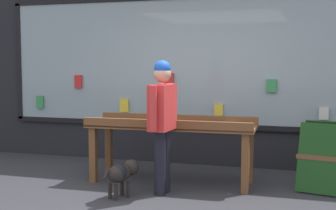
{
  "coord_description": "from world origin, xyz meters",
  "views": [
    {
      "loc": [
        1.76,
        -4.82,
        1.61
      ],
      "look_at": [
        0.01,
        0.91,
        1.07
      ],
      "focal_mm": 50.0,
      "sensor_mm": 36.0,
      "label": 1
    }
  ],
  "objects": [
    {
      "name": "sandwich_board_sign",
      "position": [
        1.98,
        1.37,
        0.44
      ],
      "size": [
        0.74,
        0.85,
        0.85
      ],
      "rotation": [
        0.0,
        0.0,
        -0.22
      ],
      "color": "#193F19",
      "rests_on": "ground_plane"
    },
    {
      "name": "shopfront_facade",
      "position": [
        0.04,
        2.39,
        1.8
      ],
      "size": [
        8.42,
        0.29,
        3.64
      ],
      "color": "black",
      "rests_on": "ground_plane"
    },
    {
      "name": "person_browsing",
      "position": [
        0.04,
        0.57,
        0.95
      ],
      "size": [
        0.25,
        0.65,
        1.64
      ],
      "rotation": [
        0.0,
        0.0,
        1.49
      ],
      "color": "black",
      "rests_on": "ground_plane"
    },
    {
      "name": "ground_plane",
      "position": [
        0.0,
        0.0,
        0.0
      ],
      "size": [
        40.0,
        40.0,
        0.0
      ],
      "primitive_type": "plane",
      "color": "#2D2D33"
    },
    {
      "name": "display_table_main",
      "position": [
        -0.0,
        1.11,
        0.71
      ],
      "size": [
        2.25,
        0.75,
        0.88
      ],
      "color": "brown",
      "rests_on": "ground_plane"
    },
    {
      "name": "small_dog",
      "position": [
        -0.37,
        0.27,
        0.3
      ],
      "size": [
        0.35,
        0.5,
        0.43
      ],
      "rotation": [
        0.0,
        0.0,
        1.13
      ],
      "color": "black",
      "rests_on": "ground_plane"
    }
  ]
}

